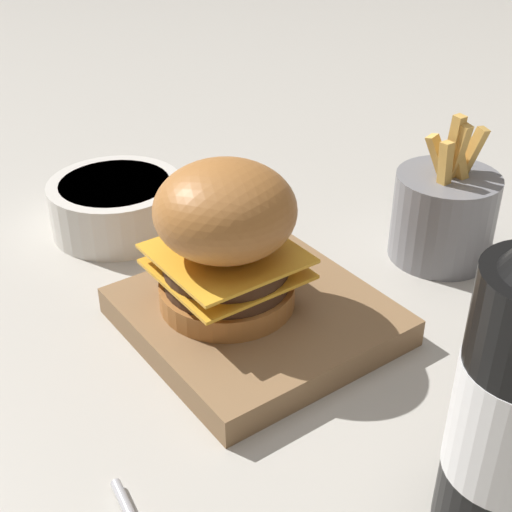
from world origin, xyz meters
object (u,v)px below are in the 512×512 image
(side_bowl, at_px, (117,204))
(fries_basket, at_px, (444,214))
(serving_board, at_px, (256,316))
(burger, at_px, (226,236))

(side_bowl, bearing_deg, fries_basket, 134.67)
(serving_board, bearing_deg, side_bowl, -85.93)
(burger, height_order, fries_basket, burger)
(fries_basket, bearing_deg, side_bowl, -45.33)
(serving_board, bearing_deg, fries_basket, 177.49)
(fries_basket, bearing_deg, serving_board, -2.51)
(serving_board, height_order, burger, burger)
(fries_basket, xyz_separation_m, side_bowl, (0.24, -0.25, -0.02))
(serving_board, distance_m, side_bowl, 0.24)
(serving_board, xyz_separation_m, side_bowl, (0.02, -0.24, 0.02))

